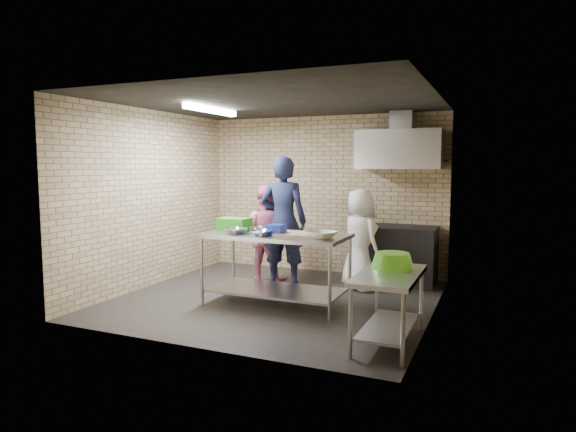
# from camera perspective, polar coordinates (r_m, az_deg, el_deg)

# --- Properties ---
(floor) EXTENTS (4.20, 4.20, 0.00)m
(floor) POSITION_cam_1_polar(r_m,az_deg,el_deg) (7.00, -1.42, -9.53)
(floor) COLOR black
(floor) RESTS_ON ground
(ceiling) EXTENTS (4.20, 4.20, 0.00)m
(ceiling) POSITION_cam_1_polar(r_m,az_deg,el_deg) (6.80, -1.48, 12.98)
(ceiling) COLOR black
(ceiling) RESTS_ON ground
(back_wall) EXTENTS (4.20, 0.06, 2.70)m
(back_wall) POSITION_cam_1_polar(r_m,az_deg,el_deg) (8.62, 4.14, 2.48)
(back_wall) COLOR tan
(back_wall) RESTS_ON ground
(front_wall) EXTENTS (4.20, 0.06, 2.70)m
(front_wall) POSITION_cam_1_polar(r_m,az_deg,el_deg) (5.03, -11.06, -0.04)
(front_wall) COLOR tan
(front_wall) RESTS_ON ground
(left_wall) EXTENTS (0.06, 4.00, 2.70)m
(left_wall) POSITION_cam_1_polar(r_m,az_deg,el_deg) (7.88, -15.46, 1.96)
(left_wall) COLOR tan
(left_wall) RESTS_ON ground
(right_wall) EXTENTS (0.06, 4.00, 2.70)m
(right_wall) POSITION_cam_1_polar(r_m,az_deg,el_deg) (6.19, 16.50, 0.92)
(right_wall) COLOR tan
(right_wall) RESTS_ON ground
(prep_table) EXTENTS (1.90, 0.95, 0.95)m
(prep_table) POSITION_cam_1_polar(r_m,az_deg,el_deg) (6.68, -1.37, -6.09)
(prep_table) COLOR #A9ABB0
(prep_table) RESTS_ON floor
(side_counter) EXTENTS (0.60, 1.20, 0.75)m
(side_counter) POSITION_cam_1_polar(r_m,az_deg,el_deg) (5.34, 11.49, -10.39)
(side_counter) COLOR silver
(side_counter) RESTS_ON floor
(stove) EXTENTS (1.20, 0.70, 0.90)m
(stove) POSITION_cam_1_polar(r_m,az_deg,el_deg) (8.04, 12.41, -4.36)
(stove) COLOR black
(stove) RESTS_ON floor
(range_hood) EXTENTS (1.30, 0.60, 0.60)m
(range_hood) POSITION_cam_1_polar(r_m,az_deg,el_deg) (7.96, 12.74, 7.47)
(range_hood) COLOR silver
(range_hood) RESTS_ON back_wall
(hood_duct) EXTENTS (0.35, 0.30, 0.30)m
(hood_duct) POSITION_cam_1_polar(r_m,az_deg,el_deg) (8.14, 13.02, 10.60)
(hood_duct) COLOR #A5A8AD
(hood_duct) RESTS_ON back_wall
(wall_shelf) EXTENTS (0.80, 0.20, 0.04)m
(wall_shelf) POSITION_cam_1_polar(r_m,az_deg,el_deg) (8.10, 15.06, 6.11)
(wall_shelf) COLOR #3F2B19
(wall_shelf) RESTS_ON back_wall
(fluorescent_fixture) EXTENTS (0.10, 1.25, 0.08)m
(fluorescent_fixture) POSITION_cam_1_polar(r_m,az_deg,el_deg) (7.26, -8.82, 11.98)
(fluorescent_fixture) COLOR white
(fluorescent_fixture) RESTS_ON ceiling
(green_crate) EXTENTS (0.42, 0.32, 0.17)m
(green_crate) POSITION_cam_1_polar(r_m,az_deg,el_deg) (7.01, -6.18, -0.92)
(green_crate) COLOR green
(green_crate) RESTS_ON prep_table
(blue_tub) EXTENTS (0.21, 0.21, 0.14)m
(blue_tub) POSITION_cam_1_polar(r_m,az_deg,el_deg) (6.48, -1.35, -1.59)
(blue_tub) COLOR #172AAF
(blue_tub) RESTS_ON prep_table
(cutting_board) EXTENTS (0.58, 0.44, 0.03)m
(cutting_board) POSITION_cam_1_polar(r_m,az_deg,el_deg) (6.44, 1.37, -2.10)
(cutting_board) COLOR tan
(cutting_board) RESTS_ON prep_table
(mixing_bowl_a) EXTENTS (0.38, 0.38, 0.07)m
(mixing_bowl_a) POSITION_cam_1_polar(r_m,az_deg,el_deg) (6.64, -6.03, -1.71)
(mixing_bowl_a) COLOR #B1B4B8
(mixing_bowl_a) RESTS_ON prep_table
(mixing_bowl_b) EXTENTS (0.29, 0.29, 0.07)m
(mixing_bowl_b) POSITION_cam_1_polar(r_m,az_deg,el_deg) (6.77, -3.51, -1.56)
(mixing_bowl_b) COLOR silver
(mixing_bowl_b) RESTS_ON prep_table
(mixing_bowl_c) EXTENTS (0.35, 0.35, 0.07)m
(mixing_bowl_c) POSITION_cam_1_polar(r_m,az_deg,el_deg) (6.44, -3.01, -1.95)
(mixing_bowl_c) COLOR silver
(mixing_bowl_c) RESTS_ON prep_table
(ceramic_bowl) EXTENTS (0.46, 0.46, 0.09)m
(ceramic_bowl) POSITION_cam_1_polar(r_m,az_deg,el_deg) (6.19, 3.93, -2.17)
(ceramic_bowl) COLOR beige
(ceramic_bowl) RESTS_ON prep_table
(green_basin) EXTENTS (0.46, 0.46, 0.17)m
(green_basin) POSITION_cam_1_polar(r_m,az_deg,el_deg) (5.47, 11.92, -5.03)
(green_basin) COLOR #59C626
(green_basin) RESTS_ON side_counter
(bottle_red) EXTENTS (0.07, 0.07, 0.18)m
(bottle_red) POSITION_cam_1_polar(r_m,az_deg,el_deg) (8.14, 13.33, 6.92)
(bottle_red) COLOR #B22619
(bottle_red) RESTS_ON wall_shelf
(bottle_green) EXTENTS (0.06, 0.06, 0.15)m
(bottle_green) POSITION_cam_1_polar(r_m,az_deg,el_deg) (8.08, 16.14, 6.75)
(bottle_green) COLOR green
(bottle_green) RESTS_ON wall_shelf
(man_navy) EXTENTS (0.80, 0.59, 2.00)m
(man_navy) POSITION_cam_1_polar(r_m,az_deg,el_deg) (7.62, -0.54, -0.59)
(man_navy) COLOR black
(man_navy) RESTS_ON floor
(woman_pink) EXTENTS (0.78, 0.62, 1.54)m
(woman_pink) POSITION_cam_1_polar(r_m,az_deg,el_deg) (7.93, -2.64, -2.01)
(woman_pink) COLOR pink
(woman_pink) RESTS_ON floor
(woman_white) EXTENTS (0.88, 0.83, 1.51)m
(woman_white) POSITION_cam_1_polar(r_m,az_deg,el_deg) (7.47, 8.30, -2.69)
(woman_white) COLOR white
(woman_white) RESTS_ON floor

